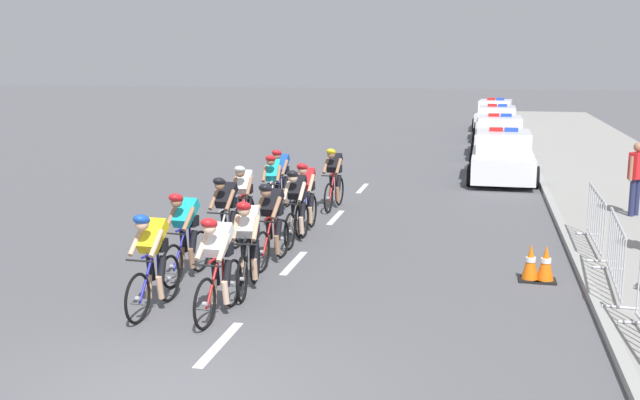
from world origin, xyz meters
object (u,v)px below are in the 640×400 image
at_px(police_car_nearest, 502,158).
at_px(traffic_cone_near, 531,263).
at_px(cyclist_sixth, 271,222).
at_px(cyclist_second, 218,265).
at_px(crowd_barrier_rear, 596,220).
at_px(cyclist_third, 185,234).
at_px(police_car_furthest, 495,116).
at_px(police_car_third, 497,124).
at_px(cyclist_seventh, 244,199).
at_px(cyclist_tenth, 306,196).
at_px(crowd_barrier_middle, 616,255).
at_px(cyclist_twelfth, 334,177).
at_px(cyclist_fifth, 226,214).
at_px(spectator_back, 636,174).
at_px(cyclist_lead, 152,260).
at_px(traffic_cone_mid, 546,264).
at_px(cyclist_fourth, 248,244).
at_px(police_car_second, 499,138).
at_px(cyclist_eighth, 297,205).
at_px(cyclist_ninth, 273,186).
at_px(cyclist_eleventh, 281,179).

bearing_deg(police_car_nearest, traffic_cone_near, -88.70).
bearing_deg(cyclist_sixth, cyclist_second, -89.76).
bearing_deg(crowd_barrier_rear, cyclist_third, -155.05).
bearing_deg(police_car_furthest, police_car_third, -89.99).
xyz_separation_m(cyclist_second, cyclist_seventh, (-1.16, 4.81, 0.00)).
xyz_separation_m(cyclist_tenth, crowd_barrier_middle, (5.71, -3.13, -0.14)).
relative_size(cyclist_sixth, cyclist_twelfth, 1.00).
bearing_deg(cyclist_third, cyclist_fifth, 85.48).
bearing_deg(cyclist_seventh, cyclist_tenth, 28.56).
distance_m(cyclist_tenth, spectator_back, 7.53).
xyz_separation_m(cyclist_lead, police_car_nearest, (5.24, 13.36, -0.11)).
height_order(traffic_cone_mid, spectator_back, spectator_back).
bearing_deg(crowd_barrier_middle, cyclist_fourth, -169.10).
distance_m(police_car_second, spectator_back, 11.29).
distance_m(police_car_third, traffic_cone_mid, 21.95).
bearing_deg(cyclist_twelfth, police_car_furthest, 79.29).
distance_m(cyclist_eighth, police_car_third, 20.70).
distance_m(police_car_second, traffic_cone_near, 16.25).
bearing_deg(police_car_nearest, police_car_third, 90.00).
bearing_deg(cyclist_tenth, spectator_back, 20.82).
distance_m(crowd_barrier_rear, traffic_cone_mid, 2.36).
relative_size(cyclist_fourth, police_car_second, 0.39).
distance_m(police_car_third, traffic_cone_near, 21.93).
height_order(police_car_second, traffic_cone_near, police_car_second).
bearing_deg(police_car_third, police_car_second, -90.00).
height_order(cyclist_third, crowd_barrier_middle, cyclist_third).
xyz_separation_m(cyclist_second, police_car_second, (4.23, 19.05, -0.11)).
relative_size(police_car_second, traffic_cone_mid, 6.88).
height_order(cyclist_second, crowd_barrier_middle, cyclist_second).
xyz_separation_m(cyclist_seventh, spectator_back, (8.20, 3.31, 0.30)).
bearing_deg(cyclist_fourth, cyclist_tenth, 90.76).
bearing_deg(traffic_cone_mid, crowd_barrier_rear, 63.45).
bearing_deg(traffic_cone_near, crowd_barrier_rear, 58.17).
bearing_deg(traffic_cone_near, cyclist_third, -168.49).
height_order(cyclist_twelfth, police_car_third, police_car_third).
relative_size(police_car_third, traffic_cone_near, 6.91).
xyz_separation_m(cyclist_tenth, police_car_third, (4.23, 19.28, -0.11)).
height_order(cyclist_sixth, police_car_third, police_car_third).
relative_size(cyclist_fifth, cyclist_eighth, 1.00).
distance_m(cyclist_sixth, cyclist_ninth, 3.83).
distance_m(cyclist_eleventh, crowd_barrier_middle, 8.57).
bearing_deg(police_car_third, traffic_cone_mid, -88.74).
bearing_deg(cyclist_eleventh, cyclist_tenth, -61.82).
relative_size(cyclist_lead, cyclist_twelfth, 1.00).
relative_size(cyclist_lead, cyclist_ninth, 1.00).
height_order(cyclist_sixth, police_car_furthest, police_car_furthest).
bearing_deg(police_car_second, cyclist_lead, -105.41).
height_order(cyclist_ninth, police_car_second, police_car_second).
bearing_deg(cyclist_third, cyclist_fourth, -19.21).
relative_size(cyclist_ninth, cyclist_eleventh, 1.00).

